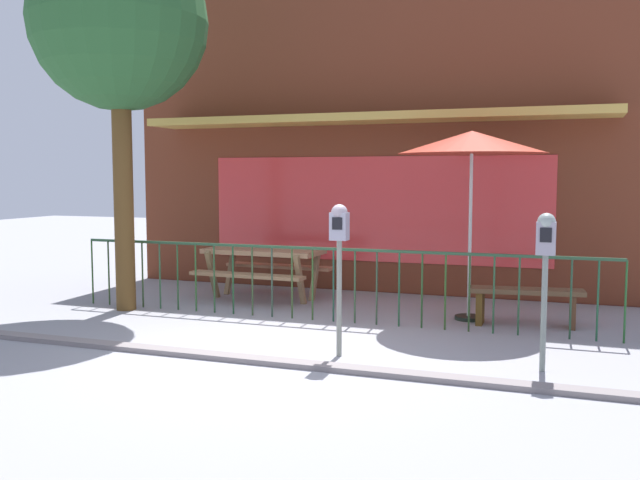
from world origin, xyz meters
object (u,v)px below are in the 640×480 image
object	(u,v)px
patio_umbrella	(472,144)
patio_bench	(526,299)
picnic_table_left	(263,260)
parking_meter_far	(339,239)
street_tree	(119,24)
parking_meter_near	(546,250)

from	to	relation	value
patio_umbrella	patio_bench	distance (m)	2.09
picnic_table_left	parking_meter_far	world-z (taller)	parking_meter_far
picnic_table_left	patio_bench	bearing A→B (deg)	-9.48
street_tree	parking_meter_far	bearing A→B (deg)	-21.01
parking_meter_near	parking_meter_far	bearing A→B (deg)	-176.47
patio_bench	parking_meter_far	world-z (taller)	parking_meter_far
parking_meter_near	picnic_table_left	bearing A→B (deg)	147.12
patio_bench	picnic_table_left	bearing A→B (deg)	170.52
picnic_table_left	patio_bench	size ratio (longest dim) A/B	1.30
patio_umbrella	parking_meter_near	size ratio (longest dim) A/B	1.60
patio_bench	street_tree	world-z (taller)	street_tree
patio_umbrella	patio_bench	xyz separation A→B (m)	(0.73, -0.16, -1.95)
picnic_table_left	patio_bench	distance (m)	3.98
patio_umbrella	street_tree	xyz separation A→B (m)	(-4.66, -0.95, 1.65)
parking_meter_far	patio_bench	bearing A→B (deg)	51.30
parking_meter_far	street_tree	size ratio (longest dim) A/B	0.31
patio_bench	parking_meter_near	xyz separation A→B (m)	(0.28, -2.06, 0.84)
parking_meter_near	parking_meter_far	distance (m)	2.04
patio_umbrella	parking_meter_near	xyz separation A→B (m)	(1.02, -2.23, -1.11)
patio_umbrella	parking_meter_near	bearing A→B (deg)	-65.44
picnic_table_left	patio_umbrella	world-z (taller)	patio_umbrella
patio_bench	patio_umbrella	bearing A→B (deg)	167.50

